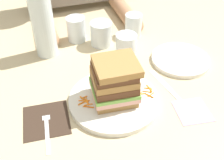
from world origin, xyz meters
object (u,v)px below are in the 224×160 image
(empty_tumbler_0, at_px, (101,34))
(empty_tumbler_1, at_px, (133,25))
(knife, at_px, (171,91))
(side_plate, at_px, (180,59))
(sandwich, at_px, (116,81))
(juice_glass, at_px, (126,46))
(main_plate, at_px, (115,100))
(fork, at_px, (46,126))
(water_bottle, at_px, (42,19))
(empty_tumbler_2, at_px, (76,29))
(napkin_dark, at_px, (46,120))
(napkin_pink, at_px, (192,111))

(empty_tumbler_0, height_order, empty_tumbler_1, same)
(knife, distance_m, side_plate, 0.16)
(sandwich, distance_m, juice_glass, 0.23)
(main_plate, xyz_separation_m, fork, (-0.20, -0.03, -0.00))
(main_plate, bearing_deg, fork, -170.27)
(water_bottle, distance_m, empty_tumbler_1, 0.34)
(empty_tumbler_2, bearing_deg, side_plate, -38.42)
(side_plate, bearing_deg, empty_tumbler_2, 141.58)
(napkin_dark, xyz_separation_m, fork, (-0.00, -0.02, 0.00))
(empty_tumbler_0, bearing_deg, fork, -126.04)
(napkin_dark, bearing_deg, juice_glass, 35.47)
(empty_tumbler_1, distance_m, side_plate, 0.23)
(empty_tumbler_1, bearing_deg, napkin_pink, -88.48)
(napkin_pink, bearing_deg, juice_glass, 105.45)
(juice_glass, bearing_deg, fork, -141.96)
(empty_tumbler_1, height_order, napkin_pink, empty_tumbler_1)
(empty_tumbler_2, bearing_deg, napkin_dark, -113.79)
(napkin_pink, bearing_deg, side_plate, 69.63)
(empty_tumbler_0, bearing_deg, empty_tumbler_1, 9.87)
(fork, distance_m, napkin_pink, 0.39)
(fork, bearing_deg, water_bottle, 81.83)
(main_plate, bearing_deg, empty_tumbler_2, 95.26)
(water_bottle, bearing_deg, empty_tumbler_1, 4.05)
(empty_tumbler_0, relative_size, empty_tumbler_1, 1.00)
(knife, bearing_deg, empty_tumbler_2, 119.16)
(main_plate, xyz_separation_m, napkin_pink, (0.19, -0.10, -0.01))
(fork, bearing_deg, napkin_dark, 85.30)
(empty_tumbler_1, bearing_deg, fork, -136.37)
(juice_glass, height_order, side_plate, juice_glass)
(main_plate, distance_m, empty_tumbler_2, 0.36)
(sandwich, relative_size, water_bottle, 0.44)
(main_plate, bearing_deg, empty_tumbler_0, 81.26)
(main_plate, height_order, napkin_dark, main_plate)
(sandwich, relative_size, empty_tumbler_2, 1.42)
(main_plate, height_order, fork, main_plate)
(sandwich, bearing_deg, juice_glass, 62.63)
(empty_tumbler_0, bearing_deg, side_plate, -39.40)
(fork, relative_size, napkin_pink, 1.81)
(water_bottle, relative_size, empty_tumbler_2, 3.26)
(side_plate, bearing_deg, napkin_pink, -110.37)
(side_plate, bearing_deg, napkin_dark, -164.54)
(main_plate, relative_size, fork, 1.51)
(main_plate, relative_size, water_bottle, 0.87)
(sandwich, distance_m, empty_tumbler_0, 0.30)
(napkin_dark, bearing_deg, empty_tumbler_1, 41.91)
(empty_tumbler_1, bearing_deg, main_plate, -118.79)
(sandwich, bearing_deg, side_plate, 23.54)
(sandwich, distance_m, side_plate, 0.30)
(knife, bearing_deg, empty_tumbler_0, 111.98)
(main_plate, xyz_separation_m, empty_tumbler_1, (0.18, 0.32, 0.03))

